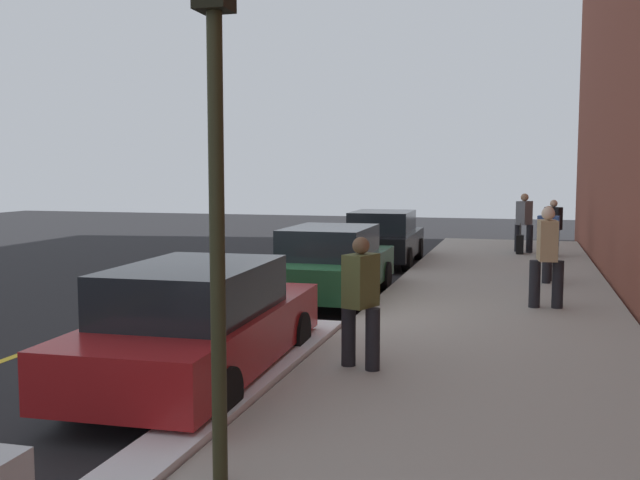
# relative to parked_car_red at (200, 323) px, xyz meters

# --- Properties ---
(ground_plane) EXTENTS (56.00, 56.00, 0.00)m
(ground_plane) POSITION_rel_parked_car_red_xyz_m (4.88, -0.08, -0.76)
(ground_plane) COLOR black
(sidewalk) EXTENTS (28.00, 4.60, 0.15)m
(sidewalk) POSITION_rel_parked_car_red_xyz_m (4.88, -3.38, -0.68)
(sidewalk) COLOR #A39E93
(sidewalk) RESTS_ON ground
(lane_stripe_centre) EXTENTS (28.00, 0.14, 0.01)m
(lane_stripe_centre) POSITION_rel_parked_car_red_xyz_m (4.88, 3.12, -0.76)
(lane_stripe_centre) COLOR gold
(lane_stripe_centre) RESTS_ON ground
(snow_bank_curb) EXTENTS (7.58, 0.56, 0.22)m
(snow_bank_curb) POSITION_rel_parked_car_red_xyz_m (-0.69, -0.78, -0.65)
(snow_bank_curb) COLOR white
(snow_bank_curb) RESTS_ON ground
(parked_car_red) EXTENTS (4.83, 2.04, 1.51)m
(parked_car_red) POSITION_rel_parked_car_red_xyz_m (0.00, 0.00, 0.00)
(parked_car_red) COLOR black
(parked_car_red) RESTS_ON ground
(parked_car_green) EXTENTS (4.49, 1.93, 1.51)m
(parked_car_green) POSITION_rel_parked_car_red_xyz_m (6.09, -0.09, -0.00)
(parked_car_green) COLOR black
(parked_car_green) RESTS_ON ground
(parked_car_black) EXTENTS (4.26, 1.98, 1.51)m
(parked_car_black) POSITION_rel_parked_car_red_xyz_m (11.94, -0.05, -0.00)
(parked_car_black) COLOR black
(parked_car_black) RESTS_ON ground
(pedestrian_tan_coat) EXTENTS (0.53, 0.60, 1.84)m
(pedestrian_tan_coat) POSITION_rel_parked_car_red_xyz_m (5.58, -4.26, 0.37)
(pedestrian_tan_coat) COLOR black
(pedestrian_tan_coat) RESTS_ON sidewalk
(pedestrian_grey_coat) EXTENTS (0.57, 0.54, 1.80)m
(pedestrian_grey_coat) POSITION_rel_parked_car_red_xyz_m (14.84, -3.86, 0.35)
(pedestrian_grey_coat) COLOR black
(pedestrian_grey_coat) RESTS_ON sidewalk
(pedestrian_blue_coat) EXTENTS (0.56, 0.49, 1.71)m
(pedestrian_blue_coat) POSITION_rel_parked_car_red_xyz_m (8.80, -4.37, 0.30)
(pedestrian_blue_coat) COLOR black
(pedestrian_blue_coat) RESTS_ON sidewalk
(pedestrian_black_coat) EXTENTS (0.50, 0.52, 1.65)m
(pedestrian_black_coat) POSITION_rel_parked_car_red_xyz_m (14.00, -4.67, 0.27)
(pedestrian_black_coat) COLOR black
(pedestrian_black_coat) RESTS_ON sidewalk
(pedestrian_olive_coat) EXTENTS (0.52, 0.52, 1.67)m
(pedestrian_olive_coat) POSITION_rel_parked_car_red_xyz_m (0.70, -1.88, 0.28)
(pedestrian_olive_coat) COLOR black
(pedestrian_olive_coat) RESTS_ON sidewalk
(traffic_light_pole) EXTENTS (0.35, 0.26, 4.38)m
(traffic_light_pole) POSITION_rel_parked_car_red_xyz_m (-2.97, -1.55, 2.35)
(traffic_light_pole) COLOR #2D2D19
(traffic_light_pole) RESTS_ON sidewalk
(rolling_suitcase) EXTENTS (0.34, 0.22, 0.92)m
(rolling_suitcase) POSITION_rel_parked_car_red_xyz_m (14.35, -3.75, -0.32)
(rolling_suitcase) COLOR black
(rolling_suitcase) RESTS_ON sidewalk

